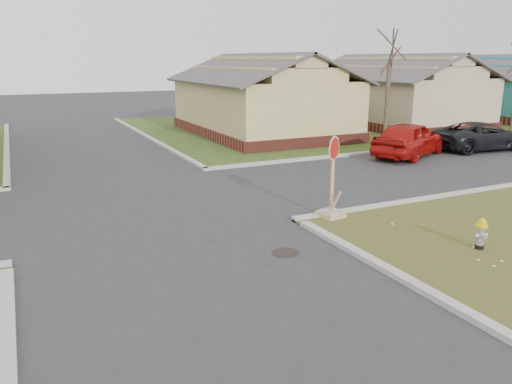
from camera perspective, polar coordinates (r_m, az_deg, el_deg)
name	(u,v)px	position (r m, az deg, el deg)	size (l,w,h in m)	color
ground	(188,261)	(11.25, -7.80, -7.87)	(120.00, 120.00, 0.00)	#2C2C2F
verge_far_right	(400,121)	(37.78, 16.19, 7.85)	(37.00, 19.00, 0.05)	#2C4016
curbs	(137,204)	(15.82, -13.50, -1.36)	(80.00, 40.00, 0.12)	#A9A498
manhole	(286,253)	(11.63, 3.40, -6.92)	(0.64, 0.64, 0.01)	black
side_house_yellow	(261,97)	(29.55, 0.57, 10.82)	(7.60, 11.60, 4.70)	maroon
side_house_tan	(395,92)	(35.15, 15.61, 10.95)	(7.60, 11.60, 4.70)	maroon
side_house_teal	(499,88)	(42.40, 26.02, 10.61)	(7.60, 11.60, 4.70)	maroon
tree_mid_right	(387,103)	(26.49, 14.73, 9.77)	(0.22, 0.22, 4.20)	#403025
fire_hydrant	(481,232)	(12.72, 24.33, -4.18)	(0.28, 0.28, 0.74)	black
stop_sign	(332,200)	(14.02, 8.63, -0.89)	(0.65, 0.64, 2.30)	tan
red_sedan	(409,139)	(23.89, 17.11, 5.82)	(1.90, 4.72, 1.61)	#A50F0B
dark_pickup	(482,136)	(26.95, 24.40, 5.86)	(2.26, 4.91, 1.36)	black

